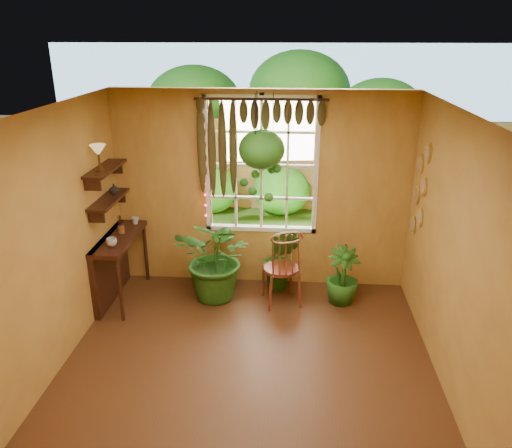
{
  "coord_description": "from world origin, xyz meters",
  "views": [
    {
      "loc": [
        0.44,
        -4.19,
        3.38
      ],
      "look_at": [
        0.02,
        1.15,
        1.3
      ],
      "focal_mm": 35.0,
      "sensor_mm": 36.0,
      "label": 1
    }
  ],
  "objects_px": {
    "potted_plant_mid": "(281,259)",
    "hanging_basket": "(262,155)",
    "counter_ledge": "(113,260)",
    "windsor_chair": "(282,278)",
    "potted_plant_left": "(218,258)"
  },
  "relations": [
    {
      "from": "counter_ledge",
      "to": "potted_plant_mid",
      "type": "distance_m",
      "value": 2.25
    },
    {
      "from": "windsor_chair",
      "to": "potted_plant_mid",
      "type": "distance_m",
      "value": 0.42
    },
    {
      "from": "counter_ledge",
      "to": "hanging_basket",
      "type": "height_order",
      "value": "hanging_basket"
    },
    {
      "from": "windsor_chair",
      "to": "potted_plant_mid",
      "type": "height_order",
      "value": "windsor_chair"
    },
    {
      "from": "potted_plant_left",
      "to": "potted_plant_mid",
      "type": "bearing_deg",
      "value": 22.18
    },
    {
      "from": "windsor_chair",
      "to": "hanging_basket",
      "type": "bearing_deg",
      "value": 122.06
    },
    {
      "from": "potted_plant_mid",
      "to": "hanging_basket",
      "type": "bearing_deg",
      "value": -149.02
    },
    {
      "from": "counter_ledge",
      "to": "windsor_chair",
      "type": "distance_m",
      "value": 2.24
    },
    {
      "from": "counter_ledge",
      "to": "hanging_basket",
      "type": "xyz_separation_m",
      "value": [
        1.94,
        0.28,
        1.38
      ]
    },
    {
      "from": "counter_ledge",
      "to": "hanging_basket",
      "type": "distance_m",
      "value": 2.4
    },
    {
      "from": "potted_plant_left",
      "to": "potted_plant_mid",
      "type": "distance_m",
      "value": 0.9
    },
    {
      "from": "potted_plant_left",
      "to": "potted_plant_mid",
      "type": "xyz_separation_m",
      "value": [
        0.82,
        0.34,
        -0.13
      ]
    },
    {
      "from": "counter_ledge",
      "to": "windsor_chair",
      "type": "xyz_separation_m",
      "value": [
        2.23,
        0.03,
        -0.19
      ]
    },
    {
      "from": "counter_ledge",
      "to": "windsor_chair",
      "type": "height_order",
      "value": "windsor_chair"
    },
    {
      "from": "potted_plant_left",
      "to": "potted_plant_mid",
      "type": "height_order",
      "value": "potted_plant_left"
    }
  ]
}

